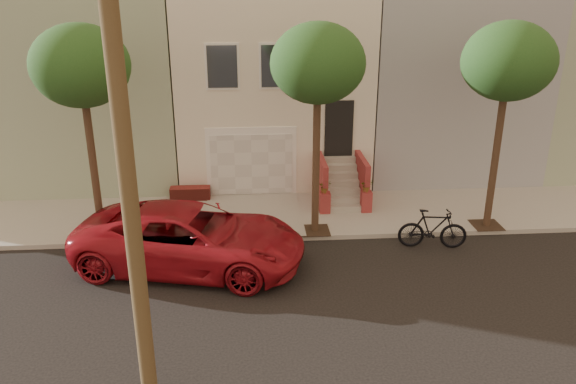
{
  "coord_description": "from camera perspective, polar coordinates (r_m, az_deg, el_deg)",
  "views": [
    {
      "loc": [
        -1.02,
        -12.11,
        7.6
      ],
      "look_at": [
        0.09,
        3.0,
        1.81
      ],
      "focal_mm": 35.44,
      "sensor_mm": 36.0,
      "label": 1
    }
  ],
  "objects": [
    {
      "name": "tree_mid",
      "position": [
        16.31,
        3.02,
        12.63
      ],
      "size": [
        2.7,
        2.57,
        6.3
      ],
      "color": "#2D2116",
      "rests_on": "sidewalk"
    },
    {
      "name": "tree_left",
      "position": [
        16.79,
        -20.08,
        11.67
      ],
      "size": [
        2.7,
        2.57,
        6.3
      ],
      "color": "#2D2116",
      "rests_on": "sidewalk"
    },
    {
      "name": "motorcycle",
      "position": [
        17.32,
        14.31,
        -3.59
      ],
      "size": [
        2.08,
        0.85,
        1.21
      ],
      "primitive_type": "imported",
      "rotation": [
        0.0,
        0.0,
        1.43
      ],
      "color": "black",
      "rests_on": "ground"
    },
    {
      "name": "house_row",
      "position": [
        23.66,
        -1.72,
        11.28
      ],
      "size": [
        33.1,
        11.7,
        7.0
      ],
      "color": "beige",
      "rests_on": "sidewalk"
    },
    {
      "name": "ground",
      "position": [
        14.33,
        0.52,
        -11.09
      ],
      "size": [
        90.0,
        90.0,
        0.0
      ],
      "primitive_type": "plane",
      "color": "black",
      "rests_on": "ground"
    },
    {
      "name": "sidewalk",
      "position": [
        19.04,
        -0.8,
        -2.36
      ],
      "size": [
        40.0,
        3.7,
        0.15
      ],
      "primitive_type": "cube",
      "color": "#9B988D",
      "rests_on": "ground"
    },
    {
      "name": "pickup_truck",
      "position": [
        15.83,
        -9.74,
        -4.56
      ],
      "size": [
        6.74,
        4.19,
        1.74
      ],
      "primitive_type": "imported",
      "rotation": [
        0.0,
        0.0,
        1.35
      ],
      "color": "maroon",
      "rests_on": "ground"
    },
    {
      "name": "tree_right",
      "position": [
        17.84,
        21.24,
        12.0
      ],
      "size": [
        2.7,
        2.57,
        6.3
      ],
      "color": "#2D2116",
      "rests_on": "sidewalk"
    }
  ]
}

